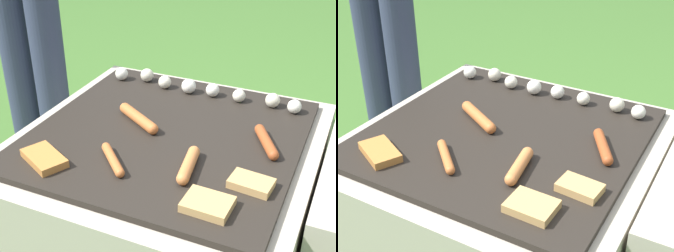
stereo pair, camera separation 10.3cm
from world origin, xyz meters
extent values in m
plane|color=#3D6628|center=(0.00, 0.00, 0.00)|extent=(14.00, 14.00, 0.00)
cube|color=#A89E8C|center=(0.00, 0.00, 0.20)|extent=(0.81, 0.81, 0.41)
cube|color=black|center=(0.00, 0.00, 0.42)|extent=(0.71, 0.71, 0.02)
cylinder|color=#2D334C|center=(-0.79, 0.31, 0.42)|extent=(0.12, 0.12, 0.85)
cylinder|color=#2D334C|center=(-0.64, 0.31, 0.42)|extent=(0.12, 0.12, 0.85)
cylinder|color=#B7602D|center=(-0.06, -0.20, 0.44)|extent=(0.11, 0.10, 0.02)
sphere|color=#B7602D|center=(-0.11, -0.15, 0.44)|extent=(0.02, 0.02, 0.02)
sphere|color=#B7602D|center=(-0.02, -0.24, 0.44)|extent=(0.02, 0.02, 0.02)
cylinder|color=#C6753D|center=(0.12, -0.15, 0.44)|extent=(0.05, 0.12, 0.03)
sphere|color=#C6753D|center=(0.13, -0.21, 0.44)|extent=(0.03, 0.03, 0.03)
sphere|color=#C6753D|center=(0.11, -0.09, 0.44)|extent=(0.03, 0.03, 0.03)
cylinder|color=#93421E|center=(0.26, 0.04, 0.44)|extent=(0.09, 0.13, 0.03)
sphere|color=#93421E|center=(0.30, -0.02, 0.44)|extent=(0.03, 0.03, 0.03)
sphere|color=#93421E|center=(0.23, 0.10, 0.44)|extent=(0.03, 0.03, 0.03)
cylinder|color=#B7602D|center=(-0.10, 0.01, 0.44)|extent=(0.15, 0.11, 0.03)
sphere|color=#B7602D|center=(-0.03, -0.02, 0.44)|extent=(0.03, 0.03, 0.03)
sphere|color=#B7602D|center=(-0.16, 0.05, 0.44)|extent=(0.03, 0.03, 0.03)
cube|color=#B27033|center=(-0.22, -0.26, 0.43)|extent=(0.14, 0.12, 0.02)
cube|color=tan|center=(0.28, -0.15, 0.43)|extent=(0.10, 0.07, 0.02)
cube|color=tan|center=(0.21, -0.26, 0.43)|extent=(0.11, 0.08, 0.02)
sphere|color=silver|center=(-0.29, 0.27, 0.45)|extent=(0.04, 0.04, 0.04)
sphere|color=beige|center=(-0.21, 0.29, 0.45)|extent=(0.04, 0.04, 0.04)
sphere|color=beige|center=(-0.13, 0.26, 0.45)|extent=(0.04, 0.04, 0.04)
sphere|color=silver|center=(-0.04, 0.26, 0.45)|extent=(0.05, 0.05, 0.05)
sphere|color=silver|center=(0.03, 0.27, 0.45)|extent=(0.04, 0.04, 0.04)
sphere|color=beige|center=(0.12, 0.27, 0.45)|extent=(0.04, 0.04, 0.04)
sphere|color=beige|center=(0.23, 0.27, 0.45)|extent=(0.04, 0.04, 0.04)
sphere|color=silver|center=(0.29, 0.26, 0.45)|extent=(0.04, 0.04, 0.04)
camera|label=1|loc=(0.46, -1.02, 1.07)|focal=50.00mm
camera|label=2|loc=(0.55, -0.97, 1.07)|focal=50.00mm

